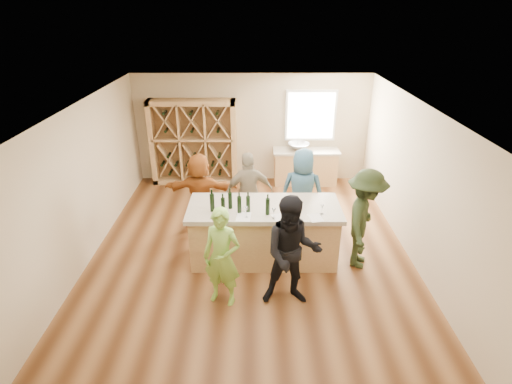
{
  "coord_description": "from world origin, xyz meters",
  "views": [
    {
      "loc": [
        0.09,
        -6.54,
        4.36
      ],
      "look_at": [
        0.1,
        0.2,
        1.15
      ],
      "focal_mm": 28.0,
      "sensor_mm": 36.0,
      "label": 1
    }
  ],
  "objects_px": {
    "sink": "(299,147)",
    "person_far_mid": "(249,193)",
    "tasting_counter_base": "(264,234)",
    "wine_bottle_e": "(248,204)",
    "wine_bottle_a": "(212,203)",
    "wine_bottle_b": "(223,206)",
    "person_server": "(364,219)",
    "wine_bottle_c": "(230,201)",
    "person_far_right": "(302,191)",
    "person_far_left": "(200,192)",
    "person_near_right": "(292,252)",
    "person_near_left": "(222,257)",
    "wine_rack": "(194,143)",
    "wine_bottle_f": "(268,207)",
    "wine_bottle_d": "(239,205)"
  },
  "relations": [
    {
      "from": "wine_bottle_d",
      "to": "person_far_left",
      "type": "distance_m",
      "value": 1.69
    },
    {
      "from": "wine_bottle_c",
      "to": "wine_bottle_b",
      "type": "bearing_deg",
      "value": -119.47
    },
    {
      "from": "wine_bottle_e",
      "to": "person_near_left",
      "type": "height_order",
      "value": "person_near_left"
    },
    {
      "from": "person_far_mid",
      "to": "person_near_left",
      "type": "bearing_deg",
      "value": 67.81
    },
    {
      "from": "wine_bottle_b",
      "to": "person_near_left",
      "type": "xyz_separation_m",
      "value": [
        0.04,
        -0.94,
        -0.4
      ]
    },
    {
      "from": "tasting_counter_base",
      "to": "person_server",
      "type": "distance_m",
      "value": 1.81
    },
    {
      "from": "sink",
      "to": "wine_bottle_d",
      "type": "relative_size",
      "value": 1.8
    },
    {
      "from": "tasting_counter_base",
      "to": "wine_bottle_a",
      "type": "distance_m",
      "value": 1.18
    },
    {
      "from": "wine_bottle_f",
      "to": "person_server",
      "type": "bearing_deg",
      "value": 3.19
    },
    {
      "from": "sink",
      "to": "person_far_left",
      "type": "distance_m",
      "value": 3.22
    },
    {
      "from": "sink",
      "to": "person_far_mid",
      "type": "bearing_deg",
      "value": -117.25
    },
    {
      "from": "wine_bottle_a",
      "to": "wine_bottle_d",
      "type": "bearing_deg",
      "value": -6.58
    },
    {
      "from": "person_near_right",
      "to": "person_server",
      "type": "height_order",
      "value": "person_server"
    },
    {
      "from": "wine_bottle_c",
      "to": "person_near_right",
      "type": "distance_m",
      "value": 1.56
    },
    {
      "from": "wine_bottle_d",
      "to": "person_near_left",
      "type": "bearing_deg",
      "value": -103.67
    },
    {
      "from": "tasting_counter_base",
      "to": "person_far_left",
      "type": "bearing_deg",
      "value": 138.32
    },
    {
      "from": "person_far_right",
      "to": "tasting_counter_base",
      "type": "bearing_deg",
      "value": 63.47
    },
    {
      "from": "person_near_right",
      "to": "wine_bottle_e",
      "type": "bearing_deg",
      "value": 123.28
    },
    {
      "from": "wine_bottle_c",
      "to": "person_far_left",
      "type": "bearing_deg",
      "value": 119.76
    },
    {
      "from": "wine_rack",
      "to": "wine_bottle_b",
      "type": "bearing_deg",
      "value": -74.64
    },
    {
      "from": "wine_bottle_c",
      "to": "wine_bottle_a",
      "type": "bearing_deg",
      "value": -160.68
    },
    {
      "from": "wine_rack",
      "to": "wine_bottle_f",
      "type": "relative_size",
      "value": 7.33
    },
    {
      "from": "wine_bottle_b",
      "to": "person_far_left",
      "type": "distance_m",
      "value": 1.59
    },
    {
      "from": "wine_bottle_f",
      "to": "wine_bottle_d",
      "type": "bearing_deg",
      "value": 171.8
    },
    {
      "from": "wine_bottle_a",
      "to": "wine_bottle_b",
      "type": "relative_size",
      "value": 1.12
    },
    {
      "from": "tasting_counter_base",
      "to": "person_far_right",
      "type": "height_order",
      "value": "person_far_right"
    },
    {
      "from": "tasting_counter_base",
      "to": "person_far_right",
      "type": "relative_size",
      "value": 1.45
    },
    {
      "from": "person_far_right",
      "to": "person_far_left",
      "type": "height_order",
      "value": "person_far_right"
    },
    {
      "from": "person_near_left",
      "to": "sink",
      "type": "bearing_deg",
      "value": 88.25
    },
    {
      "from": "sink",
      "to": "wine_bottle_e",
      "type": "xyz_separation_m",
      "value": [
        -1.24,
        -3.64,
        0.21
      ]
    },
    {
      "from": "tasting_counter_base",
      "to": "wine_bottle_e",
      "type": "bearing_deg",
      "value": -145.11
    },
    {
      "from": "person_far_mid",
      "to": "wine_bottle_b",
      "type": "bearing_deg",
      "value": 59.52
    },
    {
      "from": "tasting_counter_base",
      "to": "sink",
      "type": "bearing_deg",
      "value": 74.52
    },
    {
      "from": "wine_bottle_d",
      "to": "wine_bottle_f",
      "type": "bearing_deg",
      "value": -8.2
    },
    {
      "from": "wine_rack",
      "to": "person_server",
      "type": "height_order",
      "value": "wine_rack"
    },
    {
      "from": "person_server",
      "to": "wine_bottle_e",
      "type": "bearing_deg",
      "value": 110.08
    },
    {
      "from": "wine_bottle_c",
      "to": "person_far_right",
      "type": "distance_m",
      "value": 1.79
    },
    {
      "from": "sink",
      "to": "tasting_counter_base",
      "type": "xyz_separation_m",
      "value": [
        -0.95,
        -3.44,
        -0.51
      ]
    },
    {
      "from": "wine_bottle_a",
      "to": "person_server",
      "type": "relative_size",
      "value": 0.18
    },
    {
      "from": "wine_rack",
      "to": "person_far_right",
      "type": "distance_m",
      "value": 3.57
    },
    {
      "from": "wine_bottle_d",
      "to": "person_server",
      "type": "distance_m",
      "value": 2.2
    },
    {
      "from": "wine_bottle_b",
      "to": "tasting_counter_base",
      "type": "bearing_deg",
      "value": 20.45
    },
    {
      "from": "wine_bottle_c",
      "to": "wine_bottle_d",
      "type": "distance_m",
      "value": 0.23
    },
    {
      "from": "sink",
      "to": "person_far_right",
      "type": "distance_m",
      "value": 2.44
    },
    {
      "from": "person_far_left",
      "to": "person_server",
      "type": "bearing_deg",
      "value": 157.38
    },
    {
      "from": "tasting_counter_base",
      "to": "person_far_right",
      "type": "xyz_separation_m",
      "value": [
        0.79,
        1.01,
        0.39
      ]
    },
    {
      "from": "person_far_right",
      "to": "person_far_left",
      "type": "bearing_deg",
      "value": 7.51
    },
    {
      "from": "wine_bottle_a",
      "to": "person_server",
      "type": "xyz_separation_m",
      "value": [
        2.65,
        -0.03,
        -0.32
      ]
    },
    {
      "from": "person_near_left",
      "to": "person_far_left",
      "type": "distance_m",
      "value": 2.45
    },
    {
      "from": "person_server",
      "to": "person_far_right",
      "type": "xyz_separation_m",
      "value": [
        -0.96,
        1.21,
        -0.03
      ]
    }
  ]
}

